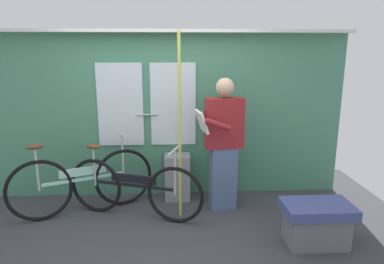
# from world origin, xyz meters

# --- Properties ---
(ground_plane) EXTENTS (5.92, 3.91, 0.04)m
(ground_plane) POSITION_xyz_m (0.00, 0.00, -0.02)
(ground_plane) COLOR #38383D
(train_door_wall) EXTENTS (4.92, 0.28, 2.23)m
(train_door_wall) POSITION_xyz_m (-0.01, 1.15, 1.17)
(train_door_wall) COLOR #427F60
(train_door_wall) RESTS_ON ground_plane
(bicycle_near_door) EXTENTS (1.63, 0.77, 0.96)m
(bicycle_near_door) POSITION_xyz_m (-0.97, 0.58, 0.40)
(bicycle_near_door) COLOR black
(bicycle_near_door) RESTS_ON ground_plane
(bicycle_leaning_behind) EXTENTS (1.65, 0.68, 0.90)m
(bicycle_leaning_behind) POSITION_xyz_m (-0.34, 0.42, 0.37)
(bicycle_leaning_behind) COLOR black
(bicycle_leaning_behind) RESTS_ON ground_plane
(passenger_reading_newspaper) EXTENTS (0.60, 0.52, 1.66)m
(passenger_reading_newspaper) POSITION_xyz_m (0.76, 0.60, 0.88)
(passenger_reading_newspaper) COLOR slate
(passenger_reading_newspaper) RESTS_ON ground_plane
(trash_bin_by_wall) EXTENTS (0.34, 0.28, 0.62)m
(trash_bin_by_wall) POSITION_xyz_m (0.20, 0.93, 0.31)
(trash_bin_by_wall) COLOR gray
(trash_bin_by_wall) RESTS_ON ground_plane
(handrail_pole) EXTENTS (0.04, 0.04, 2.19)m
(handrail_pole) POSITION_xyz_m (0.22, 0.42, 1.10)
(handrail_pole) COLOR #C6C14C
(handrail_pole) RESTS_ON ground_plane
(bench_seat_corner) EXTENTS (0.70, 0.44, 0.45)m
(bench_seat_corner) POSITION_xyz_m (1.61, -0.29, 0.24)
(bench_seat_corner) COLOR #3D477F
(bench_seat_corner) RESTS_ON ground_plane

